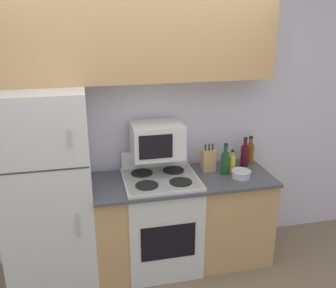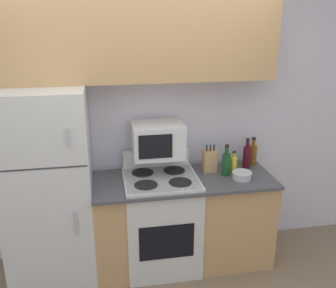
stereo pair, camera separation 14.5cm
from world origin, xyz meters
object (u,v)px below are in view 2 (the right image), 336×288
at_px(bottle_wine_red, 247,156).
at_px(knife_block, 210,161).
at_px(microwave, 158,140).
at_px(bottle_wine_green, 226,163).
at_px(bowl, 242,175).
at_px(refrigerator, 48,189).
at_px(bottle_whiskey, 253,154).
at_px(stove, 161,220).
at_px(bottle_cooking_spray, 233,164).

bearing_deg(bottle_wine_red, knife_block, -177.36).
bearing_deg(knife_block, microwave, -179.54).
bearing_deg(bottle_wine_green, bowl, -42.60).
height_order(refrigerator, bottle_whiskey, refrigerator).
relative_size(microwave, bottle_whiskey, 1.64).
relative_size(refrigerator, stove, 1.64).
bearing_deg(bottle_cooking_spray, bottle_wine_green, -158.80).
bearing_deg(bottle_cooking_spray, bowl, -76.65).
bearing_deg(bottle_wine_red, microwave, -178.60).
bearing_deg(knife_block, bowl, -42.71).
height_order(microwave, bowl, microwave).
relative_size(knife_block, bottle_wine_red, 0.90).
xyz_separation_m(refrigerator, bottle_wine_red, (1.85, 0.13, 0.13)).
xyz_separation_m(microwave, bottle_whiskey, (0.97, 0.10, -0.23)).
bearing_deg(stove, bottle_whiskey, 12.88).
bearing_deg(bottle_whiskey, knife_block, -168.62).
distance_m(refrigerator, knife_block, 1.48).
bearing_deg(bowl, bottle_cooking_spray, 103.35).
xyz_separation_m(stove, bottle_wine_red, (0.87, 0.14, 0.54)).
xyz_separation_m(refrigerator, microwave, (0.98, 0.10, 0.35)).
height_order(bottle_wine_red, bottle_whiskey, bottle_wine_red).
xyz_separation_m(stove, knife_block, (0.49, 0.13, 0.52)).
relative_size(refrigerator, microwave, 3.84).
bearing_deg(bottle_wine_red, bottle_whiskey, 39.88).
bearing_deg(bottle_wine_green, bottle_whiskey, 31.26).
bearing_deg(stove, bottle_cooking_spray, 3.47).
bearing_deg(microwave, bottle_wine_red, 1.40).
xyz_separation_m(stove, microwave, (-0.01, 0.12, 0.76)).
bearing_deg(bowl, knife_block, 137.29).
relative_size(microwave, bottle_cooking_spray, 2.09).
bearing_deg(stove, microwave, 93.09).
bearing_deg(refrigerator, stove, -1.01).
xyz_separation_m(bottle_cooking_spray, bottle_whiskey, (0.26, 0.18, 0.02)).
relative_size(refrigerator, knife_block, 6.54).
bearing_deg(microwave, bottle_wine_green, -10.18).
distance_m(microwave, bowl, 0.83).
height_order(refrigerator, bottle_wine_green, refrigerator).
bearing_deg(bottle_whiskey, microwave, -174.17).
bearing_deg(knife_block, refrigerator, -175.83).
bearing_deg(bottle_cooking_spray, bottle_wine_red, 30.63).
bearing_deg(refrigerator, microwave, 6.04).
relative_size(bottle_wine_red, bottle_wine_green, 1.00).
bearing_deg(knife_block, bottle_wine_red, 2.64).
distance_m(stove, bowl, 0.87).
xyz_separation_m(refrigerator, bottle_cooking_spray, (1.69, 0.03, 0.10)).
height_order(stove, bottle_wine_green, bottle_wine_green).
distance_m(microwave, bottle_wine_green, 0.67).
relative_size(bowl, bottle_wine_green, 0.61).
height_order(stove, bottle_cooking_spray, bottle_cooking_spray).
bearing_deg(bowl, microwave, 163.37).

